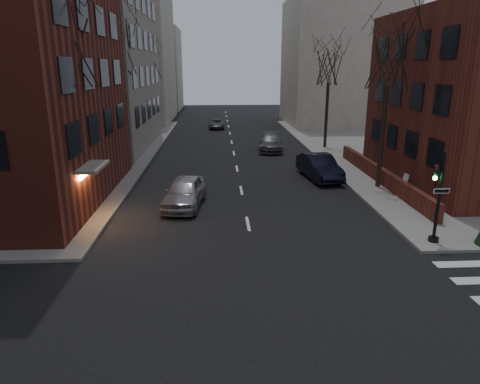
# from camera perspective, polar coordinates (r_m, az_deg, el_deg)

# --- Properties ---
(low_wall_right) EXTENTS (0.35, 16.00, 1.00)m
(low_wall_right) POSITION_cam_1_polar(r_m,az_deg,el_deg) (29.89, 18.17, 2.21)
(low_wall_right) COLOR #5C261A
(low_wall_right) RESTS_ON sidewalk_far_right
(building_distant_la) EXTENTS (14.00, 16.00, 18.00)m
(building_distant_la) POSITION_cam_1_polar(r_m,az_deg,el_deg) (64.47, -15.88, 17.13)
(building_distant_la) COLOR beige
(building_distant_la) RESTS_ON ground
(building_distant_ra) EXTENTS (14.00, 14.00, 16.00)m
(building_distant_ra) POSITION_cam_1_polar(r_m,az_deg,el_deg) (60.31, 13.36, 16.44)
(building_distant_ra) COLOR beige
(building_distant_ra) RESTS_ON ground
(building_distant_lb) EXTENTS (10.00, 12.00, 14.00)m
(building_distant_lb) POSITION_cam_1_polar(r_m,az_deg,el_deg) (80.84, -11.69, 15.72)
(building_distant_lb) COLOR beige
(building_distant_lb) RESTS_ON ground
(traffic_signal) EXTENTS (0.76, 0.44, 4.00)m
(traffic_signal) POSITION_cam_1_polar(r_m,az_deg,el_deg) (20.24, 24.78, -1.39)
(traffic_signal) COLOR black
(traffic_signal) RESTS_ON sidewalk_far_right
(tree_left_a) EXTENTS (4.18, 4.18, 10.26)m
(tree_left_a) POSITION_cam_1_polar(r_m,az_deg,el_deg) (23.22, -22.55, 17.46)
(tree_left_a) COLOR #2D231C
(tree_left_a) RESTS_ON sidewalk_far_left
(tree_left_b) EXTENTS (4.40, 4.40, 10.80)m
(tree_left_b) POSITION_cam_1_polar(r_m,az_deg,el_deg) (34.82, -16.01, 18.05)
(tree_left_b) COLOR #2D231C
(tree_left_b) RESTS_ON sidewalk_far_left
(tree_left_c) EXTENTS (3.96, 3.96, 9.72)m
(tree_left_c) POSITION_cam_1_polar(r_m,az_deg,el_deg) (48.57, -12.25, 16.63)
(tree_left_c) COLOR #2D231C
(tree_left_c) RESTS_ON sidewalk_far_left
(tree_right_a) EXTENTS (3.96, 3.96, 9.72)m
(tree_right_a) POSITION_cam_1_polar(r_m,az_deg,el_deg) (27.97, 19.31, 16.49)
(tree_right_a) COLOR #2D231C
(tree_right_a) RESTS_ON sidewalk_far_right
(tree_right_b) EXTENTS (3.74, 3.74, 9.18)m
(tree_right_b) POSITION_cam_1_polar(r_m,az_deg,el_deg) (41.31, 11.82, 16.13)
(tree_right_b) COLOR #2D231C
(tree_right_b) RESTS_ON sidewalk_far_right
(streetlamp_near) EXTENTS (0.36, 0.36, 6.28)m
(streetlamp_near) POSITION_cam_1_polar(r_m,az_deg,el_deg) (30.94, -15.83, 9.64)
(streetlamp_near) COLOR black
(streetlamp_near) RESTS_ON sidewalk_far_left
(streetlamp_far) EXTENTS (0.36, 0.36, 6.28)m
(streetlamp_far) POSITION_cam_1_polar(r_m,az_deg,el_deg) (50.58, -10.95, 12.38)
(streetlamp_far) COLOR black
(streetlamp_far) RESTS_ON sidewalk_far_left
(parked_sedan) EXTENTS (2.48, 5.35, 1.70)m
(parked_sedan) POSITION_cam_1_polar(r_m,az_deg,el_deg) (30.27, 10.53, 3.32)
(parked_sedan) COLOR black
(parked_sedan) RESTS_ON ground
(car_lane_silver) EXTENTS (2.54, 5.04, 1.65)m
(car_lane_silver) POSITION_cam_1_polar(r_m,az_deg,el_deg) (24.06, -7.42, -0.01)
(car_lane_silver) COLOR #A1A1A6
(car_lane_silver) RESTS_ON ground
(car_lane_gray) EXTENTS (2.72, 5.42, 1.51)m
(car_lane_gray) POSITION_cam_1_polar(r_m,az_deg,el_deg) (40.06, 4.15, 6.60)
(car_lane_gray) COLOR #434449
(car_lane_gray) RESTS_ON ground
(car_lane_far) EXTENTS (2.05, 4.18, 1.14)m
(car_lane_far) POSITION_cam_1_polar(r_m,az_deg,el_deg) (54.55, -3.17, 9.05)
(car_lane_far) COLOR #403F44
(car_lane_far) RESTS_ON ground
(sandwich_board) EXTENTS (0.48, 0.62, 0.94)m
(sandwich_board) POSITION_cam_1_polar(r_m,az_deg,el_deg) (28.97, 21.46, 1.38)
(sandwich_board) COLOR silver
(sandwich_board) RESTS_ON sidewalk_far_right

